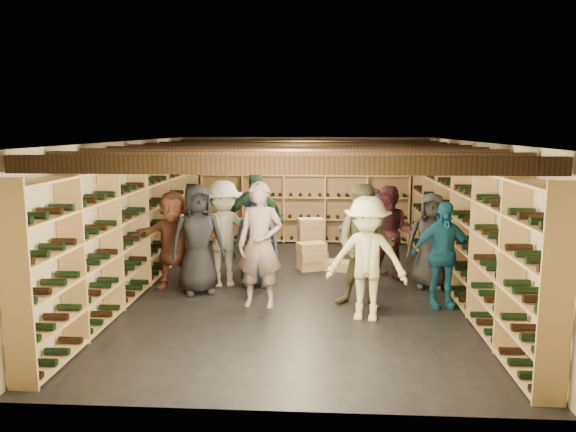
{
  "coord_description": "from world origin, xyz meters",
  "views": [
    {
      "loc": [
        0.41,
        -8.87,
        2.62
      ],
      "look_at": [
        -0.15,
        0.2,
        1.18
      ],
      "focal_mm": 35.0,
      "sensor_mm": 36.0,
      "label": 1
    }
  ],
  "objects_px": {
    "person_6": "(257,239)",
    "person_9": "(223,234)",
    "crate_loose": "(340,266)",
    "person_7": "(260,245)",
    "person_0": "(198,239)",
    "person_10": "(255,221)",
    "person_12": "(431,241)",
    "person_2": "(365,246)",
    "person_4": "(442,255)",
    "person_3": "(367,259)",
    "crate_stack_left": "(311,240)",
    "crate_stack_right": "(312,256)",
    "person_11": "(371,230)",
    "person_8": "(390,233)",
    "person_5": "(173,239)"
  },
  "relations": [
    {
      "from": "person_6",
      "to": "person_9",
      "type": "distance_m",
      "value": 0.56
    },
    {
      "from": "crate_loose",
      "to": "person_6",
      "type": "bearing_deg",
      "value": -141.95
    },
    {
      "from": "person_7",
      "to": "person_0",
      "type": "bearing_deg",
      "value": 156.15
    },
    {
      "from": "person_10",
      "to": "person_12",
      "type": "distance_m",
      "value": 3.16
    },
    {
      "from": "person_2",
      "to": "person_0",
      "type": "bearing_deg",
      "value": -176.99
    },
    {
      "from": "person_4",
      "to": "person_6",
      "type": "height_order",
      "value": "person_4"
    },
    {
      "from": "person_10",
      "to": "person_3",
      "type": "bearing_deg",
      "value": -62.24
    },
    {
      "from": "crate_stack_left",
      "to": "crate_stack_right",
      "type": "relative_size",
      "value": 1.45
    },
    {
      "from": "person_4",
      "to": "crate_stack_right",
      "type": "bearing_deg",
      "value": 125.8
    },
    {
      "from": "crate_loose",
      "to": "person_6",
      "type": "height_order",
      "value": "person_6"
    },
    {
      "from": "person_6",
      "to": "crate_loose",
      "type": "bearing_deg",
      "value": 43.21
    },
    {
      "from": "person_2",
      "to": "person_11",
      "type": "relative_size",
      "value": 1.15
    },
    {
      "from": "person_10",
      "to": "crate_stack_right",
      "type": "bearing_deg",
      "value": -3.45
    },
    {
      "from": "person_2",
      "to": "crate_stack_left",
      "type": "bearing_deg",
      "value": 121.73
    },
    {
      "from": "person_3",
      "to": "person_10",
      "type": "xyz_separation_m",
      "value": [
        -1.85,
        2.62,
        0.06
      ]
    },
    {
      "from": "crate_stack_left",
      "to": "person_11",
      "type": "height_order",
      "value": "person_11"
    },
    {
      "from": "crate_stack_left",
      "to": "person_3",
      "type": "distance_m",
      "value": 3.52
    },
    {
      "from": "person_3",
      "to": "person_0",
      "type": "bearing_deg",
      "value": 167.52
    },
    {
      "from": "crate_stack_left",
      "to": "person_8",
      "type": "bearing_deg",
      "value": -42.85
    },
    {
      "from": "crate_stack_left",
      "to": "person_5",
      "type": "xyz_separation_m",
      "value": [
        -2.22,
        -1.99,
        0.38
      ]
    },
    {
      "from": "crate_loose",
      "to": "person_12",
      "type": "xyz_separation_m",
      "value": [
        1.44,
        -1.05,
        0.7
      ]
    },
    {
      "from": "person_4",
      "to": "person_12",
      "type": "relative_size",
      "value": 1.0
    },
    {
      "from": "person_6",
      "to": "person_7",
      "type": "relative_size",
      "value": 0.85
    },
    {
      "from": "person_5",
      "to": "person_7",
      "type": "height_order",
      "value": "person_7"
    },
    {
      "from": "person_2",
      "to": "person_5",
      "type": "bearing_deg",
      "value": 179.55
    },
    {
      "from": "person_11",
      "to": "person_12",
      "type": "height_order",
      "value": "person_11"
    },
    {
      "from": "crate_stack_left",
      "to": "person_0",
      "type": "relative_size",
      "value": 0.49
    },
    {
      "from": "crate_loose",
      "to": "person_3",
      "type": "distance_m",
      "value": 2.81
    },
    {
      "from": "crate_stack_left",
      "to": "person_2",
      "type": "xyz_separation_m",
      "value": [
        0.84,
        -2.85,
        0.48
      ]
    },
    {
      "from": "person_8",
      "to": "person_9",
      "type": "height_order",
      "value": "person_9"
    },
    {
      "from": "person_6",
      "to": "person_7",
      "type": "bearing_deg",
      "value": -75.49
    },
    {
      "from": "person_12",
      "to": "crate_stack_right",
      "type": "bearing_deg",
      "value": 158.7
    },
    {
      "from": "crate_stack_right",
      "to": "person_9",
      "type": "relative_size",
      "value": 0.33
    },
    {
      "from": "crate_stack_left",
      "to": "person_2",
      "type": "relative_size",
      "value": 0.47
    },
    {
      "from": "person_0",
      "to": "person_11",
      "type": "bearing_deg",
      "value": 4.6
    },
    {
      "from": "person_3",
      "to": "person_7",
      "type": "height_order",
      "value": "person_7"
    },
    {
      "from": "person_3",
      "to": "person_10",
      "type": "relative_size",
      "value": 0.93
    },
    {
      "from": "person_6",
      "to": "person_11",
      "type": "distance_m",
      "value": 2.2
    },
    {
      "from": "crate_stack_left",
      "to": "person_2",
      "type": "height_order",
      "value": "person_2"
    },
    {
      "from": "crate_loose",
      "to": "person_7",
      "type": "height_order",
      "value": "person_7"
    },
    {
      "from": "person_7",
      "to": "person_10",
      "type": "distance_m",
      "value": 2.16
    },
    {
      "from": "person_3",
      "to": "person_7",
      "type": "relative_size",
      "value": 0.92
    },
    {
      "from": "person_11",
      "to": "person_12",
      "type": "relative_size",
      "value": 1.0
    },
    {
      "from": "crate_loose",
      "to": "person_5",
      "type": "relative_size",
      "value": 0.31
    },
    {
      "from": "person_5",
      "to": "person_10",
      "type": "relative_size",
      "value": 0.88
    },
    {
      "from": "person_5",
      "to": "person_9",
      "type": "xyz_separation_m",
      "value": [
        0.8,
        0.14,
        0.08
      ]
    },
    {
      "from": "person_4",
      "to": "person_11",
      "type": "relative_size",
      "value": 0.99
    },
    {
      "from": "person_4",
      "to": "person_2",
      "type": "bearing_deg",
      "value": 176.75
    },
    {
      "from": "person_5",
      "to": "person_7",
      "type": "xyz_separation_m",
      "value": [
        1.53,
        -0.92,
        0.12
      ]
    },
    {
      "from": "crate_stack_left",
      "to": "person_11",
      "type": "bearing_deg",
      "value": -36.91
    }
  ]
}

